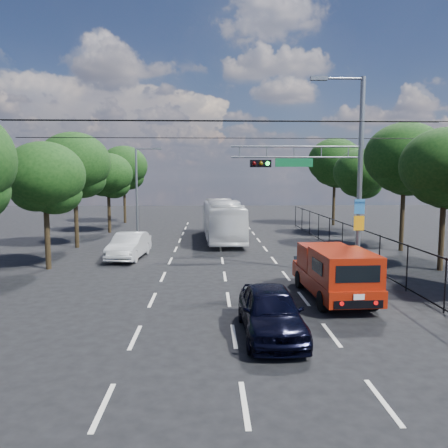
{
  "coord_description": "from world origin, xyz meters",
  "views": [
    {
      "loc": [
        -0.73,
        -12.83,
        4.85
      ],
      "look_at": [
        -0.11,
        5.87,
        2.8
      ],
      "focal_mm": 35.0,
      "sensor_mm": 36.0,
      "label": 1
    }
  ],
  "objects_px": {
    "signal_mast": "(335,168)",
    "white_bus": "(223,220)",
    "navy_hatchback": "(271,311)",
    "red_pickup": "(334,271)",
    "white_van": "(129,246)"
  },
  "relations": [
    {
      "from": "white_van",
      "to": "signal_mast",
      "type": "bearing_deg",
      "value": -18.53
    },
    {
      "from": "white_bus",
      "to": "white_van",
      "type": "relative_size",
      "value": 2.37
    },
    {
      "from": "white_bus",
      "to": "navy_hatchback",
      "type": "bearing_deg",
      "value": -90.24
    },
    {
      "from": "red_pickup",
      "to": "white_bus",
      "type": "height_order",
      "value": "white_bus"
    },
    {
      "from": "navy_hatchback",
      "to": "white_van",
      "type": "relative_size",
      "value": 0.96
    },
    {
      "from": "white_bus",
      "to": "white_van",
      "type": "distance_m",
      "value": 9.45
    },
    {
      "from": "signal_mast",
      "to": "white_bus",
      "type": "distance_m",
      "value": 13.8
    },
    {
      "from": "navy_hatchback",
      "to": "signal_mast",
      "type": "bearing_deg",
      "value": 61.45
    },
    {
      "from": "signal_mast",
      "to": "white_bus",
      "type": "xyz_separation_m",
      "value": [
        -5.02,
        12.31,
        -3.72
      ]
    },
    {
      "from": "signal_mast",
      "to": "red_pickup",
      "type": "relative_size",
      "value": 1.67
    },
    {
      "from": "red_pickup",
      "to": "white_van",
      "type": "bearing_deg",
      "value": 137.38
    },
    {
      "from": "navy_hatchback",
      "to": "white_bus",
      "type": "xyz_separation_m",
      "value": [
        -0.86,
        20.26,
        0.77
      ]
    },
    {
      "from": "white_van",
      "to": "navy_hatchback",
      "type": "bearing_deg",
      "value": -56.92
    },
    {
      "from": "signal_mast",
      "to": "red_pickup",
      "type": "distance_m",
      "value": 5.89
    },
    {
      "from": "navy_hatchback",
      "to": "white_bus",
      "type": "distance_m",
      "value": 20.29
    }
  ]
}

